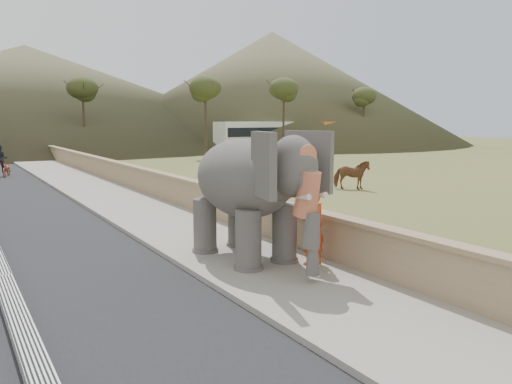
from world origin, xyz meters
TOP-DOWN VIEW (x-y plane):
  - ground at (0.00, 0.00)m, footprint 160.00×160.00m
  - walkway at (0.00, 10.00)m, footprint 3.00×120.00m
  - parapet at (1.65, 10.00)m, footprint 0.30×120.00m
  - cow at (10.70, 7.16)m, footprint 1.78×1.69m
  - distant_car at (18.98, 35.12)m, footprint 4.33×1.96m
  - bus_white at (22.61, 33.23)m, footprint 11.09×2.93m
  - bus_orange at (33.57, 31.80)m, footprint 11.11×3.04m
  - hill_right at (36.00, 52.00)m, footprint 56.00×56.00m
  - hill_far at (5.00, 70.00)m, footprint 80.00×80.00m
  - elephant_and_man at (0.02, -0.80)m, footprint 2.44×4.18m
  - motorcyclist at (-2.98, 21.96)m, footprint 1.28×1.76m
  - trees at (-0.11, 28.03)m, footprint 48.18×44.14m

SIDE VIEW (x-z plane):
  - ground at x=0.00m, z-range 0.00..0.00m
  - walkway at x=0.00m, z-range 0.00..0.15m
  - parapet at x=1.65m, z-range 0.00..1.10m
  - cow at x=10.70m, z-range 0.00..1.43m
  - distant_car at x=18.98m, z-range 0.00..1.44m
  - motorcyclist at x=-2.98m, z-range -0.20..1.70m
  - bus_white at x=22.61m, z-range 0.00..3.10m
  - bus_orange at x=33.57m, z-range 0.00..3.10m
  - elephant_and_man at x=0.02m, z-range 0.14..3.06m
  - trees at x=-0.11m, z-range -0.78..9.09m
  - hill_far at x=5.00m, z-range 0.00..14.00m
  - hill_right at x=36.00m, z-range 0.00..16.00m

